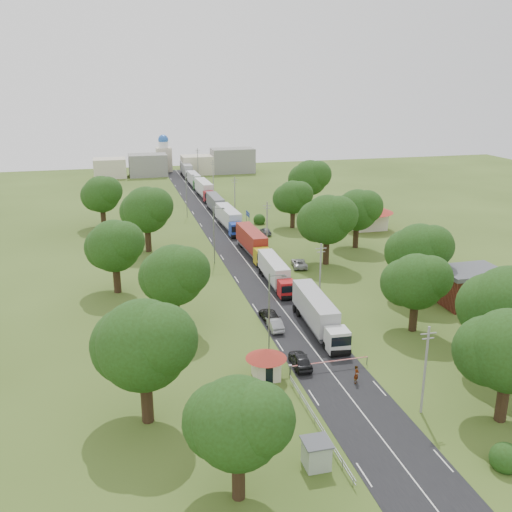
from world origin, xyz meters
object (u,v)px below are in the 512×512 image
object	(u,v)px
guard_booth	(266,360)
car_lane_mid	(275,324)
pedestrian_near	(356,375)
info_sign	(248,217)
boom_barrier	(318,364)
truck_0	(318,313)
car_lane_front	(300,360)

from	to	relation	value
guard_booth	car_lane_mid	distance (m)	12.49
car_lane_mid	pedestrian_near	bearing A→B (deg)	108.18
guard_booth	info_sign	distance (m)	61.27
boom_barrier	info_sign	size ratio (longest dim) A/B	2.25
guard_booth	car_lane_mid	size ratio (longest dim) A/B	1.01
truck_0	car_lane_front	world-z (taller)	truck_0
truck_0	pedestrian_near	xyz separation A→B (m)	(-0.65, -13.60, -1.27)
pedestrian_near	car_lane_front	bearing A→B (deg)	88.44
car_lane_front	car_lane_mid	bearing A→B (deg)	-86.59
guard_booth	info_sign	bearing A→B (deg)	78.32
guard_booth	pedestrian_near	distance (m)	9.60
guard_booth	pedestrian_near	bearing A→B (deg)	-20.79
car_lane_mid	guard_booth	bearing A→B (deg)	70.87
info_sign	truck_0	xyz separation A→B (m)	(-2.85, -49.78, -0.75)
car_lane_mid	info_sign	bearing A→B (deg)	-98.38
guard_booth	pedestrian_near	size ratio (longest dim) A/B	2.24
boom_barrier	car_lane_mid	xyz separation A→B (m)	(-1.55, 11.64, -0.17)
car_lane_front	info_sign	bearing A→B (deg)	-94.72
truck_0	boom_barrier	bearing A→B (deg)	-109.96
truck_0	car_lane_mid	world-z (taller)	truck_0
car_lane_mid	truck_0	bearing A→B (deg)	165.97
boom_barrier	pedestrian_near	size ratio (longest dim) A/B	4.70
info_sign	car_lane_mid	distance (m)	49.09
truck_0	car_lane_mid	distance (m)	5.66
boom_barrier	car_lane_front	xyz separation A→B (m)	(-1.49, 1.50, -0.09)
info_sign	truck_0	distance (m)	49.87
car_lane_mid	pedestrian_near	world-z (taller)	pedestrian_near
boom_barrier	truck_0	size ratio (longest dim) A/B	0.60
boom_barrier	info_sign	bearing A→B (deg)	83.76
car_lane_front	pedestrian_near	world-z (taller)	pedestrian_near
boom_barrier	car_lane_front	size ratio (longest dim) A/B	1.97
car_lane_front	pedestrian_near	xyz separation A→B (m)	(4.55, -4.88, 0.18)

